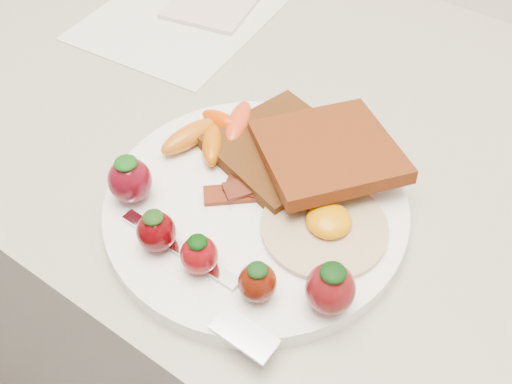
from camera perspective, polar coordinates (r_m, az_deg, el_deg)
The scene contains 10 objects.
counter at distance 0.96m, azimuth 5.43°, elevation -14.11°, with size 2.00×0.60×0.90m, color gray.
plate at distance 0.51m, azimuth -0.00°, elevation -1.40°, with size 0.27×0.27×0.02m, color white.
toast_lower at distance 0.54m, azimuth 2.60°, elevation 4.33°, with size 0.11×0.11×0.01m, color black.
toast_upper at distance 0.52m, azimuth 7.16°, elevation 4.11°, with size 0.12×0.12×0.01m, color #361303.
fried_egg at distance 0.48m, azimuth 6.96°, elevation -3.32°, with size 0.14×0.14×0.02m.
bacon_strips at distance 0.51m, azimuth 0.64°, elevation 0.29°, with size 0.10×0.09×0.01m.
baby_carrots at distance 0.55m, azimuth -4.07°, elevation 6.05°, with size 0.07×0.11×0.02m.
strawberries at distance 0.45m, azimuth -4.47°, elevation -4.78°, with size 0.23×0.07×0.05m.
fork at distance 0.45m, azimuth -4.92°, elevation -9.20°, with size 0.17×0.05×0.00m.
paper_sheet at distance 0.78m, azimuth -6.73°, elevation 17.66°, with size 0.21×0.28×0.00m, color white.
Camera 1 is at (0.18, 1.29, 1.30)m, focal length 40.00 mm.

